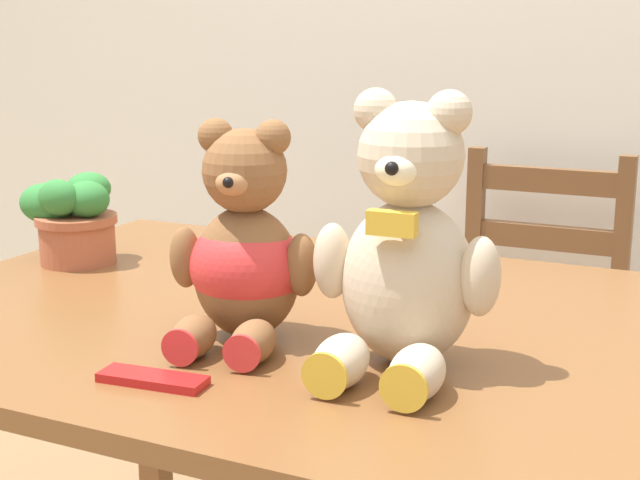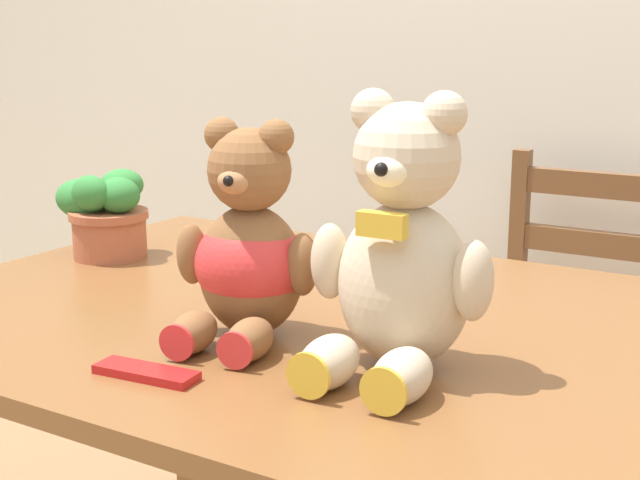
# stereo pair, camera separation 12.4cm
# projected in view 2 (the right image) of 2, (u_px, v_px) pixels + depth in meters

# --- Properties ---
(dining_table) EXTENTS (1.56, 0.99, 0.77)m
(dining_table) POSITION_uv_depth(u_px,v_px,m) (362.00, 372.00, 1.42)
(dining_table) COLOR brown
(dining_table) RESTS_ON ground_plane
(wooden_chair_behind) EXTENTS (0.40, 0.42, 0.93)m
(wooden_chair_behind) POSITION_uv_depth(u_px,v_px,m) (568.00, 360.00, 2.10)
(wooden_chair_behind) COLOR brown
(wooden_chair_behind) RESTS_ON ground_plane
(teddy_bear_left) EXTENTS (0.23, 0.25, 0.32)m
(teddy_bear_left) POSITION_uv_depth(u_px,v_px,m) (249.00, 251.00, 1.30)
(teddy_bear_left) COLOR brown
(teddy_bear_left) RESTS_ON dining_table
(teddy_bear_right) EXTENTS (0.26, 0.26, 0.37)m
(teddy_bear_right) POSITION_uv_depth(u_px,v_px,m) (401.00, 253.00, 1.16)
(teddy_bear_right) COLOR beige
(teddy_bear_right) RESTS_ON dining_table
(potted_plant) EXTENTS (0.20, 0.16, 0.17)m
(potted_plant) POSITION_uv_depth(u_px,v_px,m) (105.00, 213.00, 1.78)
(potted_plant) COLOR #B25B3D
(potted_plant) RESTS_ON dining_table
(chocolate_bar) EXTENTS (0.15, 0.06, 0.01)m
(chocolate_bar) POSITION_uv_depth(u_px,v_px,m) (146.00, 372.00, 1.17)
(chocolate_bar) COLOR red
(chocolate_bar) RESTS_ON dining_table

